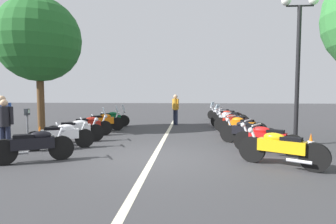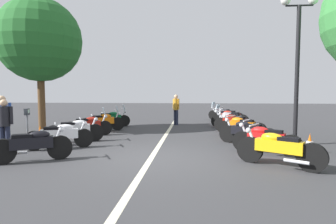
{
  "view_description": "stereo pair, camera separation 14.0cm",
  "coord_description": "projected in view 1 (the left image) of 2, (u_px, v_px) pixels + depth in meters",
  "views": [
    {
      "loc": [
        -7.43,
        -1.0,
        1.83
      ],
      "look_at": [
        5.21,
        0.0,
        0.92
      ],
      "focal_mm": 29.01,
      "sensor_mm": 36.0,
      "label": 1
    },
    {
      "loc": [
        -7.43,
        -1.14,
        1.83
      ],
      "look_at": [
        5.21,
        0.0,
        0.92
      ],
      "focal_mm": 29.01,
      "sensor_mm": 36.0,
      "label": 2
    }
  ],
  "objects": [
    {
      "name": "lane_centre_stripe",
      "position": [
        165.0,
        137.0,
        11.28
      ],
      "size": [
        17.18,
        0.16,
        0.01
      ],
      "primitive_type": "cube",
      "color": "beige",
      "rests_on": "ground_plane"
    },
    {
      "name": "roadside_tree_1",
      "position": [
        39.0,
        40.0,
        12.35
      ],
      "size": [
        3.79,
        3.79,
        6.14
      ],
      "color": "brown",
      "rests_on": "ground_plane"
    },
    {
      "name": "motorcycle_left_row_3",
      "position": [
        88.0,
        125.0,
        11.45
      ],
      "size": [
        0.97,
        1.94,
        1.2
      ],
      "rotation": [
        0.0,
        0.0,
        -1.19
      ],
      "color": "black",
      "rests_on": "ground_plane"
    },
    {
      "name": "motorcycle_left_row_2",
      "position": [
        75.0,
        130.0,
        9.98
      ],
      "size": [
        1.03,
        1.98,
        1.0
      ],
      "rotation": [
        0.0,
        0.0,
        -1.16
      ],
      "color": "black",
      "rests_on": "ground_plane"
    },
    {
      "name": "motorcycle_right_row_0",
      "position": [
        281.0,
        148.0,
        6.68
      ],
      "size": [
        1.28,
        1.88,
        1.02
      ],
      "rotation": [
        0.0,
        0.0,
        1.0
      ],
      "color": "black",
      "rests_on": "ground_plane"
    },
    {
      "name": "parking_meter",
      "position": [
        27.0,
        120.0,
        9.15
      ],
      "size": [
        0.19,
        0.14,
        1.29
      ],
      "rotation": [
        0.0,
        0.0,
        -1.48
      ],
      "color": "slate",
      "rests_on": "ground_plane"
    },
    {
      "name": "motorcycle_right_row_4",
      "position": [
        234.0,
        122.0,
        12.44
      ],
      "size": [
        1.3,
        1.79,
        1.01
      ],
      "rotation": [
        0.0,
        0.0,
        0.96
      ],
      "color": "black",
      "rests_on": "ground_plane"
    },
    {
      "name": "motorcycle_left_row_1",
      "position": [
        61.0,
        135.0,
        8.78
      ],
      "size": [
        1.09,
        1.98,
        0.99
      ],
      "rotation": [
        0.0,
        0.0,
        -1.13
      ],
      "color": "black",
      "rests_on": "ground_plane"
    },
    {
      "name": "street_lamp_twin_globe",
      "position": [
        299.0,
        45.0,
        9.26
      ],
      "size": [
        0.32,
        1.22,
        5.1
      ],
      "color": "black",
      "rests_on": "ground_plane"
    },
    {
      "name": "motorcycle_right_row_2",
      "position": [
        248.0,
        132.0,
        9.55
      ],
      "size": [
        1.28,
        1.86,
        1.0
      ],
      "rotation": [
        0.0,
        0.0,
        0.99
      ],
      "color": "black",
      "rests_on": "ground_plane"
    },
    {
      "name": "motorcycle_right_row_1",
      "position": [
        267.0,
        139.0,
        8.1
      ],
      "size": [
        1.1,
        1.85,
        1.0
      ],
      "rotation": [
        0.0,
        0.0,
        1.08
      ],
      "color": "black",
      "rests_on": "ground_plane"
    },
    {
      "name": "motorcycle_right_row_6",
      "position": [
        230.0,
        117.0,
        15.34
      ],
      "size": [
        1.25,
        1.83,
        1.0
      ],
      "rotation": [
        0.0,
        0.0,
        1.0
      ],
      "color": "black",
      "rests_on": "ground_plane"
    },
    {
      "name": "motorcycle_right_row_5",
      "position": [
        229.0,
        119.0,
        13.96
      ],
      "size": [
        1.17,
        1.9,
        1.22
      ],
      "rotation": [
        0.0,
        0.0,
        1.05
      ],
      "color": "black",
      "rests_on": "ground_plane"
    },
    {
      "name": "traffic_cone_1",
      "position": [
        311.0,
        144.0,
        8.17
      ],
      "size": [
        0.36,
        0.36,
        0.61
      ],
      "color": "orange",
      "rests_on": "ground_plane"
    },
    {
      "name": "traffic_cone_0",
      "position": [
        40.0,
        134.0,
        10.17
      ],
      "size": [
        0.36,
        0.36,
        0.61
      ],
      "color": "orange",
      "rests_on": "ground_plane"
    },
    {
      "name": "motorcycle_right_row_3",
      "position": [
        241.0,
        126.0,
        11.05
      ],
      "size": [
        1.2,
        1.82,
        1.01
      ],
      "rotation": [
        0.0,
        0.0,
        1.02
      ],
      "color": "black",
      "rests_on": "ground_plane"
    },
    {
      "name": "bystander_0",
      "position": [
        175.0,
        107.0,
        15.4
      ],
      "size": [
        0.41,
        0.39,
        1.72
      ],
      "rotation": [
        0.0,
        0.0,
        5.47
      ],
      "color": "#1E2338",
      "rests_on": "ground_plane"
    },
    {
      "name": "ground_plane",
      "position": [
        153.0,
        158.0,
        7.59
      ],
      "size": [
        80.0,
        80.0,
        0.0
      ],
      "primitive_type": "plane",
      "color": "#38383A"
    },
    {
      "name": "motorcycle_left_row_4",
      "position": [
        102.0,
        121.0,
        12.93
      ],
      "size": [
        1.0,
        2.03,
        1.21
      ],
      "rotation": [
        0.0,
        0.0,
        -1.19
      ],
      "color": "black",
      "rests_on": "ground_plane"
    },
    {
      "name": "motorcycle_left_row_0",
      "position": [
        34.0,
        145.0,
        7.12
      ],
      "size": [
        1.11,
        1.83,
        1.01
      ],
      "rotation": [
        0.0,
        0.0,
        -1.06
      ],
      "color": "black",
      "rests_on": "ground_plane"
    },
    {
      "name": "motorcycle_right_row_7",
      "position": [
        226.0,
        115.0,
        16.75
      ],
      "size": [
        1.17,
        1.88,
        0.99
      ],
      "rotation": [
        0.0,
        0.0,
        1.05
      ],
      "color": "black",
      "rests_on": "ground_plane"
    },
    {
      "name": "motorcycle_right_row_8",
      "position": [
        221.0,
        113.0,
        18.14
      ],
      "size": [
        1.19,
        1.79,
        1.21
      ],
      "rotation": [
        0.0,
        0.0,
        1.01
      ],
      "color": "black",
      "rests_on": "ground_plane"
    },
    {
      "name": "bystander_1",
      "position": [
        3.0,
        118.0,
        8.77
      ],
      "size": [
        0.39,
        0.41,
        1.73
      ],
      "rotation": [
        0.0,
        0.0,
        0.76
      ],
      "color": "black",
      "rests_on": "ground_plane"
    },
    {
      "name": "motorcycle_left_row_5",
      "position": [
        110.0,
        118.0,
        14.45
      ],
      "size": [
        1.01,
        2.04,
        1.2
      ],
      "rotation": [
        0.0,
        0.0,
        -1.18
      ],
      "color": "black",
      "rests_on": "ground_plane"
    },
    {
      "name": "bystander_2",
      "position": [
        5.0,
        122.0,
        8.23
      ],
      "size": [
        0.32,
        0.53,
        1.62
      ],
      "rotation": [
        0.0,
        0.0,
        0.12
      ],
      "color": "#1E2338",
      "rests_on": "ground_plane"
    }
  ]
}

